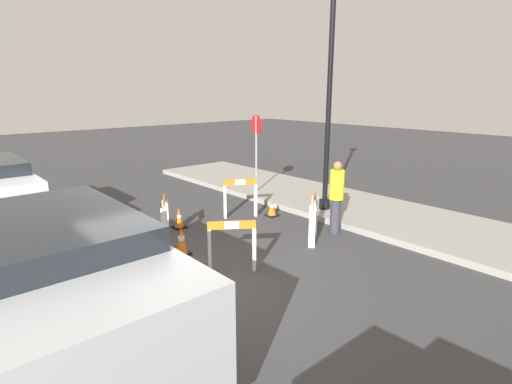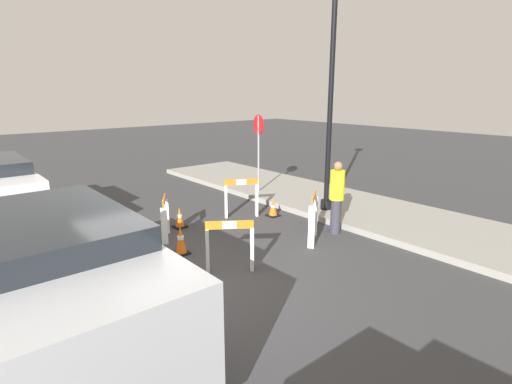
{
  "view_description": "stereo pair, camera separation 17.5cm",
  "coord_description": "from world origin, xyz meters",
  "px_view_note": "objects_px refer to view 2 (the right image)",
  "views": [
    {
      "loc": [
        5.22,
        -2.99,
        3.21
      ],
      "look_at": [
        -1.31,
        2.72,
        1.0
      ],
      "focal_mm": 28.0,
      "sensor_mm": 36.0,
      "label": 1
    },
    {
      "loc": [
        5.34,
        -2.86,
        3.21
      ],
      "look_at": [
        -1.31,
        2.72,
        1.0
      ],
      "focal_mm": 28.0,
      "sensor_mm": 36.0,
      "label": 2
    }
  ],
  "objects_px": {
    "streetlamp_post": "(332,59)",
    "stop_sign": "(259,141)",
    "parked_car_1": "(52,277)",
    "person_worker": "(337,195)"
  },
  "relations": [
    {
      "from": "stop_sign",
      "to": "person_worker",
      "type": "bearing_deg",
      "value": 177.64
    },
    {
      "from": "streetlamp_post",
      "to": "person_worker",
      "type": "height_order",
      "value": "streetlamp_post"
    },
    {
      "from": "streetlamp_post",
      "to": "stop_sign",
      "type": "height_order",
      "value": "streetlamp_post"
    },
    {
      "from": "person_worker",
      "to": "parked_car_1",
      "type": "distance_m",
      "value": 6.11
    },
    {
      "from": "streetlamp_post",
      "to": "stop_sign",
      "type": "bearing_deg",
      "value": -177.46
    },
    {
      "from": "person_worker",
      "to": "parked_car_1",
      "type": "bearing_deg",
      "value": 35.27
    },
    {
      "from": "person_worker",
      "to": "streetlamp_post",
      "type": "bearing_deg",
      "value": -101.15
    },
    {
      "from": "streetlamp_post",
      "to": "parked_car_1",
      "type": "bearing_deg",
      "value": -76.74
    },
    {
      "from": "streetlamp_post",
      "to": "stop_sign",
      "type": "distance_m",
      "value": 3.45
    },
    {
      "from": "streetlamp_post",
      "to": "parked_car_1",
      "type": "distance_m",
      "value": 7.81
    }
  ]
}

